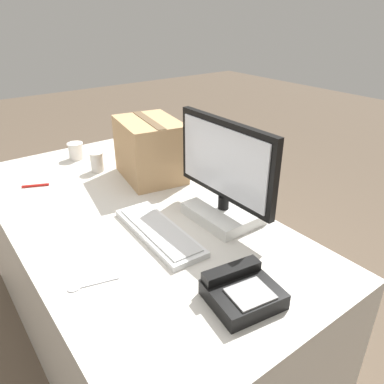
{
  "coord_description": "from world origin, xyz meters",
  "views": [
    {
      "loc": [
        1.27,
        -0.6,
        1.49
      ],
      "look_at": [
        0.27,
        0.15,
        0.86
      ],
      "focal_mm": 35.0,
      "sensor_mm": 36.0,
      "label": 1
    }
  ],
  "objects_px": {
    "monitor": "(224,181)",
    "cardboard_box": "(150,149)",
    "keyboard": "(159,232)",
    "desk_phone": "(242,291)",
    "spoon": "(84,286)",
    "paper_cup_right": "(97,162)",
    "paper_cup_left": "(76,151)",
    "pen_marker": "(35,185)"
  },
  "relations": [
    {
      "from": "monitor",
      "to": "paper_cup_left",
      "type": "xyz_separation_m",
      "value": [
        -0.99,
        -0.23,
        -0.12
      ]
    },
    {
      "from": "monitor",
      "to": "pen_marker",
      "type": "xyz_separation_m",
      "value": [
        -0.76,
        -0.52,
        -0.16
      ]
    },
    {
      "from": "monitor",
      "to": "paper_cup_left",
      "type": "distance_m",
      "value": 1.03
    },
    {
      "from": "monitor",
      "to": "spoon",
      "type": "distance_m",
      "value": 0.64
    },
    {
      "from": "spoon",
      "to": "pen_marker",
      "type": "xyz_separation_m",
      "value": [
        -0.82,
        0.09,
        0.0
      ]
    },
    {
      "from": "keyboard",
      "to": "pen_marker",
      "type": "relative_size",
      "value": 3.89
    },
    {
      "from": "monitor",
      "to": "cardboard_box",
      "type": "relative_size",
      "value": 1.3
    },
    {
      "from": "keyboard",
      "to": "desk_phone",
      "type": "distance_m",
      "value": 0.44
    },
    {
      "from": "spoon",
      "to": "cardboard_box",
      "type": "height_order",
      "value": "cardboard_box"
    },
    {
      "from": "desk_phone",
      "to": "spoon",
      "type": "xyz_separation_m",
      "value": [
        -0.33,
        -0.35,
        -0.03
      ]
    },
    {
      "from": "spoon",
      "to": "cardboard_box",
      "type": "relative_size",
      "value": 0.4
    },
    {
      "from": "keyboard",
      "to": "spoon",
      "type": "bearing_deg",
      "value": -69.56
    },
    {
      "from": "pen_marker",
      "to": "monitor",
      "type": "bearing_deg",
      "value": 147.96
    },
    {
      "from": "monitor",
      "to": "pen_marker",
      "type": "distance_m",
      "value": 0.94
    },
    {
      "from": "paper_cup_right",
      "to": "spoon",
      "type": "distance_m",
      "value": 0.92
    },
    {
      "from": "paper_cup_left",
      "to": "spoon",
      "type": "relative_size",
      "value": 0.59
    },
    {
      "from": "cardboard_box",
      "to": "monitor",
      "type": "bearing_deg",
      "value": 1.58
    },
    {
      "from": "keyboard",
      "to": "pen_marker",
      "type": "distance_m",
      "value": 0.75
    },
    {
      "from": "pen_marker",
      "to": "keyboard",
      "type": "bearing_deg",
      "value": 132.9
    },
    {
      "from": "cardboard_box",
      "to": "spoon",
      "type": "bearing_deg",
      "value": -45.44
    },
    {
      "from": "desk_phone",
      "to": "paper_cup_right",
      "type": "distance_m",
      "value": 1.15
    },
    {
      "from": "spoon",
      "to": "paper_cup_right",
      "type": "bearing_deg",
      "value": -101.93
    },
    {
      "from": "desk_phone",
      "to": "spoon",
      "type": "relative_size",
      "value": 1.42
    },
    {
      "from": "pen_marker",
      "to": "cardboard_box",
      "type": "bearing_deg",
      "value": 179.33
    },
    {
      "from": "cardboard_box",
      "to": "paper_cup_left",
      "type": "bearing_deg",
      "value": -155.22
    },
    {
      "from": "keyboard",
      "to": "cardboard_box",
      "type": "bearing_deg",
      "value": 154.12
    },
    {
      "from": "paper_cup_left",
      "to": "spoon",
      "type": "xyz_separation_m",
      "value": [
        1.05,
        -0.39,
        -0.04
      ]
    },
    {
      "from": "spoon",
      "to": "keyboard",
      "type": "bearing_deg",
      "value": -147.18
    },
    {
      "from": "monitor",
      "to": "cardboard_box",
      "type": "xyz_separation_m",
      "value": [
        -0.53,
        -0.01,
        -0.02
      ]
    },
    {
      "from": "keyboard",
      "to": "cardboard_box",
      "type": "distance_m",
      "value": 0.56
    },
    {
      "from": "cardboard_box",
      "to": "paper_cup_right",
      "type": "bearing_deg",
      "value": -139.8
    },
    {
      "from": "monitor",
      "to": "spoon",
      "type": "relative_size",
      "value": 3.23
    },
    {
      "from": "spoon",
      "to": "cardboard_box",
      "type": "xyz_separation_m",
      "value": [
        -0.59,
        0.6,
        0.14
      ]
    },
    {
      "from": "paper_cup_right",
      "to": "pen_marker",
      "type": "bearing_deg",
      "value": -90.52
    },
    {
      "from": "paper_cup_left",
      "to": "paper_cup_right",
      "type": "bearing_deg",
      "value": 5.43
    },
    {
      "from": "paper_cup_right",
      "to": "pen_marker",
      "type": "distance_m",
      "value": 0.32
    },
    {
      "from": "monitor",
      "to": "paper_cup_right",
      "type": "height_order",
      "value": "monitor"
    },
    {
      "from": "paper_cup_left",
      "to": "paper_cup_right",
      "type": "xyz_separation_m",
      "value": [
        0.24,
        0.02,
        0.0
      ]
    },
    {
      "from": "paper_cup_right",
      "to": "spoon",
      "type": "xyz_separation_m",
      "value": [
        0.82,
        -0.41,
        -0.05
      ]
    },
    {
      "from": "monitor",
      "to": "paper_cup_right",
      "type": "xyz_separation_m",
      "value": [
        -0.76,
        -0.2,
        -0.12
      ]
    },
    {
      "from": "desk_phone",
      "to": "paper_cup_left",
      "type": "height_order",
      "value": "paper_cup_left"
    },
    {
      "from": "monitor",
      "to": "paper_cup_left",
      "type": "height_order",
      "value": "monitor"
    }
  ]
}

